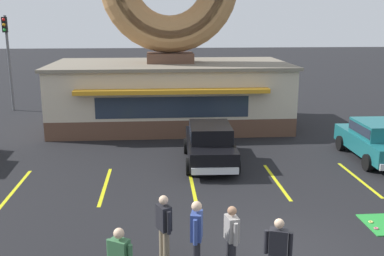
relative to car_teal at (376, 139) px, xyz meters
The scene contains 17 objects.
ground_plane 9.25m from the car_teal, 128.85° to the right, with size 160.00×160.00×0.00m, color black.
donut_shop_building 10.94m from the car_teal, 140.06° to the left, with size 12.30×6.75×10.96m.
mini_donut_near_left 6.78m from the car_teal, 115.55° to the right, with size 0.13×0.13×0.04m, color #D8667F.
mini_donut_mid_left 6.41m from the car_teal, 116.77° to the right, with size 0.13×0.13×0.04m, color #E5C666.
car_teal is the anchor object (origin of this frame).
car_black 6.75m from the car_teal, behind, with size 2.08×4.61×1.60m.
pedestrian_blue_sweater_man 11.29m from the car_teal, 140.21° to the right, with size 0.38×0.54×1.65m.
pedestrian_leather_jacket_man 10.57m from the car_teal, 126.61° to the right, with size 0.57×0.34×1.58m.
pedestrian_clipboard_woman 10.59m from the car_teal, 132.66° to the right, with size 0.31×0.59×1.58m.
pedestrian_beanie_man 11.19m from the car_teal, 135.42° to the right, with size 0.31×0.59×1.75m.
trash_bin 14.43m from the car_teal, 163.08° to the left, with size 0.57×0.57×0.97m.
traffic_light_pole 21.37m from the car_teal, 147.29° to the left, with size 0.28×0.47×5.80m.
parking_stripe_far_left 13.83m from the car_teal, behind, with size 0.12×3.60×0.01m, color yellow.
parking_stripe_left 10.89m from the car_teal, 168.48° to the right, with size 0.12×3.60×0.01m, color yellow.
parking_stripe_mid_left 7.98m from the car_teal, 164.15° to the right, with size 0.12×3.60×0.01m, color yellow.
parking_stripe_centre 5.19m from the car_teal, 154.93° to the right, with size 0.12×3.60×0.01m, color yellow.
parking_stripe_mid_right 2.85m from the car_teal, 127.02° to the right, with size 0.12×3.60×0.01m, color yellow.
Camera 1 is at (-2.98, -9.70, 5.60)m, focal length 42.00 mm.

